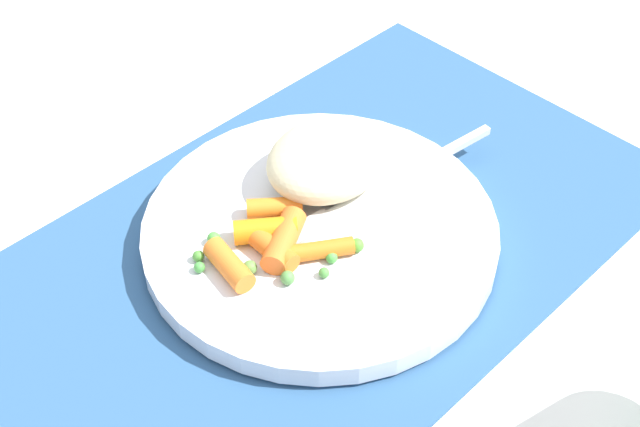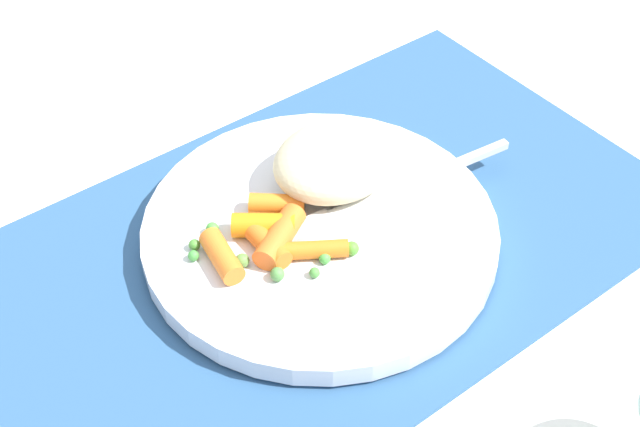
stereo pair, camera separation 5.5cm
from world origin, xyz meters
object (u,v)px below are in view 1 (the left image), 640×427
Objects in this scene: plate at (320,232)px; fork at (366,196)px; rice_mound at (328,159)px; carrot_portion at (273,241)px.

plate is 0.04m from fork.
rice_mound is (-0.04, -0.03, 0.03)m from plate.
carrot_portion reaches higher than plate.
fork is (-0.01, 0.03, -0.02)m from rice_mound.
fork is (-0.04, 0.00, 0.01)m from plate.
plate is 0.05m from rice_mound.
carrot_portion is at bearing -7.23° from fork.
plate is 1.23× the size of fork.
rice_mound is at bearing -80.61° from fork.
fork is at bearing 99.39° from rice_mound.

